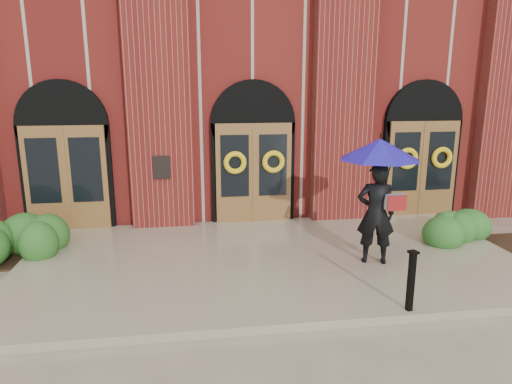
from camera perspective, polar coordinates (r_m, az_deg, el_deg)
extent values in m
plane|color=gray|center=(9.30, 2.07, -9.34)|extent=(90.00, 90.00, 0.00)
cube|color=gray|center=(9.41, 1.91, -8.57)|extent=(10.00, 5.30, 0.15)
cube|color=#5E1914|center=(17.40, -3.19, 13.08)|extent=(16.00, 12.00, 7.00)
cube|color=black|center=(11.10, -11.71, 3.04)|extent=(0.40, 0.05, 0.55)
cube|color=#5E1914|center=(11.18, -12.10, 12.64)|extent=(1.50, 0.45, 7.00)
cube|color=#5E1914|center=(11.79, 10.86, 12.72)|extent=(1.50, 0.45, 7.00)
cube|color=#5E1914|center=(13.91, 29.05, 11.38)|extent=(1.50, 0.45, 7.00)
cube|color=brown|center=(11.73, -22.62, 1.59)|extent=(1.90, 0.10, 2.50)
cylinder|color=black|center=(11.70, -23.01, 7.73)|extent=(2.10, 0.22, 2.10)
cube|color=brown|center=(11.46, -0.29, 2.37)|extent=(1.90, 0.10, 2.50)
cylinder|color=black|center=(11.43, -0.39, 8.67)|extent=(2.10, 0.22, 2.10)
cube|color=brown|center=(12.87, 20.00, 2.78)|extent=(1.90, 0.10, 2.50)
cylinder|color=black|center=(12.84, 20.15, 8.38)|extent=(2.10, 0.22, 2.10)
torus|color=yellow|center=(11.24, -2.63, 3.69)|extent=(0.57, 0.13, 0.57)
torus|color=yellow|center=(11.37, 2.20, 3.81)|extent=(0.57, 0.13, 0.57)
torus|color=yellow|center=(12.50, 18.42, 4.00)|extent=(0.57, 0.13, 0.57)
torus|color=yellow|center=(12.95, 22.23, 4.00)|extent=(0.57, 0.13, 0.57)
imported|color=black|center=(9.13, 14.75, -2.62)|extent=(0.82, 0.65, 1.99)
cone|color=#1B1395|center=(8.87, 15.23, 5.19)|extent=(1.89, 1.89, 0.40)
cylinder|color=black|center=(8.93, 15.44, 1.80)|extent=(0.02, 0.02, 0.66)
cube|color=#A8ACAD|center=(9.04, 16.94, -1.18)|extent=(0.41, 0.28, 0.29)
cube|color=maroon|center=(8.94, 17.22, -1.34)|extent=(0.37, 0.12, 0.29)
cube|color=black|center=(7.53, 18.80, -10.62)|extent=(0.10, 0.10, 0.94)
cube|color=black|center=(7.35, 19.09, -7.13)|extent=(0.16, 0.16, 0.04)
ellipsoid|color=#24541C|center=(10.85, -27.55, -5.18)|extent=(3.26, 1.30, 0.84)
ellipsoid|color=#265A1F|center=(11.66, 27.71, -4.28)|extent=(2.82, 1.13, 0.72)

